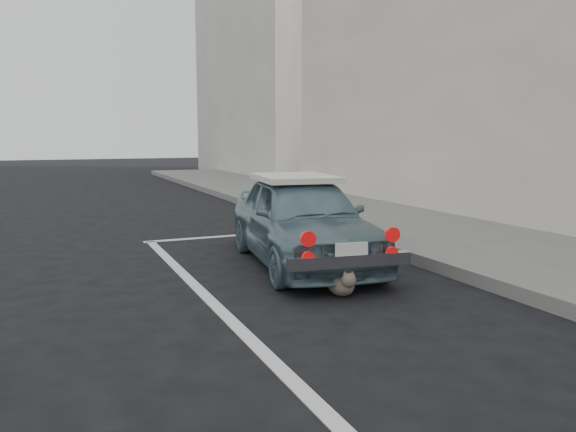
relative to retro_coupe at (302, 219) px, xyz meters
The scene contains 5 objects.
building_far 17.10m from the retro_coupe, 69.86° to the left, with size 3.50×10.00×8.00m, color #B5AEA4.
pline_front 2.30m from the retro_coupe, 92.08° to the left, with size 3.00×0.12×0.01m, color silver.
pline_side 2.03m from the retro_coupe, 139.33° to the right, with size 0.12×7.00×0.01m, color silver.
retro_coupe is the anchor object (origin of this frame).
cat 1.53m from the retro_coupe, 99.32° to the right, with size 0.26×0.56×0.30m.
Camera 1 is at (-2.29, -1.93, 1.57)m, focal length 35.00 mm.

